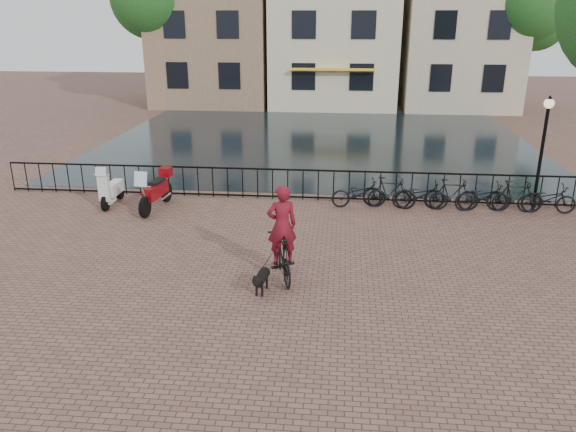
# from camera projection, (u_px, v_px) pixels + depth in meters

# --- Properties ---
(ground) EXTENTS (100.00, 100.00, 0.00)m
(ground) POSITION_uv_depth(u_px,v_px,m) (273.00, 325.00, 10.99)
(ground) COLOR brown
(ground) RESTS_ON ground
(canal_water) EXTENTS (20.00, 20.00, 0.00)m
(canal_water) POSITION_uv_depth(u_px,v_px,m) (317.00, 140.00, 27.20)
(canal_water) COLOR black
(canal_water) RESTS_ON ground
(railing) EXTENTS (20.00, 0.05, 1.02)m
(railing) POSITION_uv_depth(u_px,v_px,m) (303.00, 185.00, 18.31)
(railing) COLOR black
(railing) RESTS_ON ground
(canal_house_left) EXTENTS (7.50, 9.00, 12.80)m
(canal_house_left) POSITION_uv_depth(u_px,v_px,m) (216.00, 5.00, 37.63)
(canal_house_left) COLOR #87624E
(canal_house_left) RESTS_ON ground
(canal_house_mid) EXTENTS (8.00, 9.50, 11.80)m
(canal_house_mid) POSITION_uv_depth(u_px,v_px,m) (335.00, 12.00, 37.06)
(canal_house_mid) COLOR beige
(canal_house_mid) RESTS_ON ground
(canal_house_right) EXTENTS (7.00, 9.00, 13.30)m
(canal_house_right) POSITION_uv_depth(u_px,v_px,m) (460.00, 0.00, 36.07)
(canal_house_right) COLOR #C1A98F
(canal_house_right) RESTS_ON ground
(tree_far_right) EXTENTS (4.76, 4.76, 8.76)m
(tree_far_right) POSITION_uv_depth(u_px,v_px,m) (530.00, 4.00, 33.04)
(tree_far_right) COLOR black
(tree_far_right) RESTS_ON ground
(lamp_post) EXTENTS (0.30, 0.30, 3.45)m
(lamp_post) POSITION_uv_depth(u_px,v_px,m) (544.00, 135.00, 16.64)
(lamp_post) COLOR black
(lamp_post) RESTS_ON ground
(cyclist) EXTENTS (1.09, 1.98, 2.60)m
(cyclist) POSITION_uv_depth(u_px,v_px,m) (282.00, 238.00, 12.64)
(cyclist) COLOR black
(cyclist) RESTS_ON ground
(dog) EXTENTS (0.38, 0.87, 0.57)m
(dog) POSITION_uv_depth(u_px,v_px,m) (262.00, 280.00, 12.20)
(dog) COLOR black
(dog) RESTS_ON ground
(motorcycle) EXTENTS (0.72, 2.11, 1.47)m
(motorcycle) POSITION_uv_depth(u_px,v_px,m) (155.00, 186.00, 17.32)
(motorcycle) COLOR maroon
(motorcycle) RESTS_ON ground
(scooter) EXTENTS (0.46, 1.56, 1.44)m
(scooter) POSITION_uv_depth(u_px,v_px,m) (111.00, 183.00, 17.75)
(scooter) COLOR silver
(scooter) RESTS_ON ground
(parked_bike_0) EXTENTS (1.78, 0.83, 0.90)m
(parked_bike_0) POSITION_uv_depth(u_px,v_px,m) (359.00, 193.00, 17.60)
(parked_bike_0) COLOR black
(parked_bike_0) RESTS_ON ground
(parked_bike_1) EXTENTS (1.72, 0.71, 1.00)m
(parked_bike_1) POSITION_uv_depth(u_px,v_px,m) (389.00, 193.00, 17.50)
(parked_bike_1) COLOR black
(parked_bike_1) RESTS_ON ground
(parked_bike_2) EXTENTS (1.72, 0.62, 0.90)m
(parked_bike_2) POSITION_uv_depth(u_px,v_px,m) (420.00, 195.00, 17.43)
(parked_bike_2) COLOR black
(parked_bike_2) RESTS_ON ground
(parked_bike_3) EXTENTS (1.69, 0.57, 1.00)m
(parked_bike_3) POSITION_uv_depth(u_px,v_px,m) (452.00, 195.00, 17.32)
(parked_bike_3) COLOR black
(parked_bike_3) RESTS_ON ground
(parked_bike_4) EXTENTS (1.76, 0.74, 0.90)m
(parked_bike_4) POSITION_uv_depth(u_px,v_px,m) (483.00, 197.00, 17.25)
(parked_bike_4) COLOR black
(parked_bike_4) RESTS_ON ground
(parked_bike_5) EXTENTS (1.69, 0.57, 1.00)m
(parked_bike_5) POSITION_uv_depth(u_px,v_px,m) (515.00, 196.00, 17.15)
(parked_bike_5) COLOR black
(parked_bike_5) RESTS_ON ground
(parked_bike_6) EXTENTS (1.73, 0.63, 0.90)m
(parked_bike_6) POSITION_uv_depth(u_px,v_px,m) (547.00, 199.00, 17.08)
(parked_bike_6) COLOR black
(parked_bike_6) RESTS_ON ground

